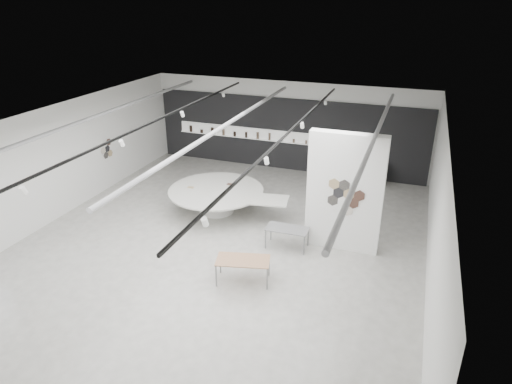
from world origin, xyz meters
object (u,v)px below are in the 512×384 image
(sample_table_stone, at_px, (287,230))
(partition_column, at_px, (345,193))
(sample_table_wood, at_px, (243,261))
(kitchen_counter, at_px, (368,172))
(display_island, at_px, (218,197))

(sample_table_stone, bearing_deg, partition_column, 20.56)
(sample_table_wood, xyz_separation_m, kitchen_counter, (2.21, 8.23, -0.19))
(partition_column, distance_m, display_island, 4.77)
(partition_column, xyz_separation_m, sample_table_stone, (-1.53, -0.57, -1.21))
(partition_column, bearing_deg, display_island, 167.90)
(sample_table_stone, bearing_deg, display_island, 152.63)
(sample_table_wood, height_order, kitchen_counter, kitchen_counter)
(display_island, xyz_separation_m, kitchen_counter, (4.59, 4.58, -0.12))
(sample_table_wood, bearing_deg, display_island, 123.01)
(display_island, bearing_deg, partition_column, -21.12)
(partition_column, height_order, sample_table_stone, partition_column)
(sample_table_wood, bearing_deg, sample_table_stone, 74.11)
(display_island, relative_size, sample_table_wood, 2.98)
(partition_column, relative_size, kitchen_counter, 2.32)
(sample_table_stone, bearing_deg, sample_table_wood, -105.89)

